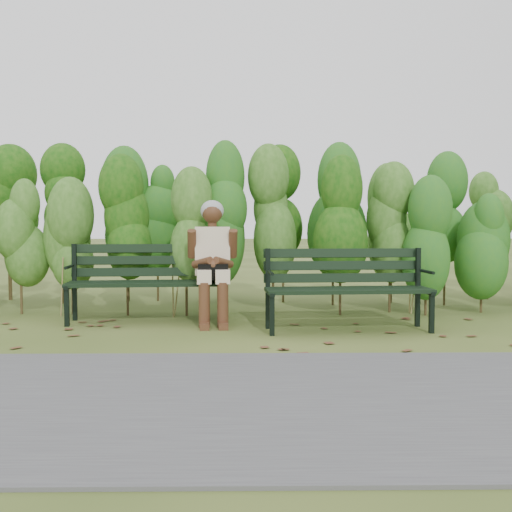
{
  "coord_description": "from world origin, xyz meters",
  "views": [
    {
      "loc": [
        -0.08,
        -5.81,
        1.07
      ],
      "look_at": [
        0.0,
        0.35,
        0.75
      ],
      "focal_mm": 42.0,
      "sensor_mm": 36.0,
      "label": 1
    }
  ],
  "objects": [
    {
      "name": "leaf_litter",
      "position": [
        -0.49,
        -0.28,
        0.0
      ],
      "size": [
        5.65,
        2.27,
        0.01
      ],
      "color": "brown",
      "rests_on": "ground"
    },
    {
      "name": "footpath",
      "position": [
        0.0,
        -2.2,
        0.01
      ],
      "size": [
        60.0,
        2.5,
        0.01
      ],
      "primitive_type": "cube",
      "color": "#474749",
      "rests_on": "ground"
    },
    {
      "name": "ground",
      "position": [
        0.0,
        0.0,
        0.0
      ],
      "size": [
        80.0,
        80.0,
        0.0
      ],
      "primitive_type": "plane",
      "color": "#3C4E1D"
    },
    {
      "name": "bench_left",
      "position": [
        -1.2,
        0.84,
        0.51
      ],
      "size": [
        1.76,
        0.7,
        0.86
      ],
      "color": "black",
      "rests_on": "ground"
    },
    {
      "name": "seated_woman",
      "position": [
        -0.47,
        0.72,
        0.75
      ],
      "size": [
        0.56,
        0.82,
        1.34
      ],
      "color": "beige",
      "rests_on": "ground"
    },
    {
      "name": "bench_right",
      "position": [
        0.92,
        0.27,
        0.49
      ],
      "size": [
        1.69,
        0.66,
        0.83
      ],
      "color": "black",
      "rests_on": "ground"
    },
    {
      "name": "hedge_band",
      "position": [
        0.0,
        1.86,
        1.26
      ],
      "size": [
        11.04,
        1.67,
        2.42
      ],
      "color": "#47381E",
      "rests_on": "ground"
    }
  ]
}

